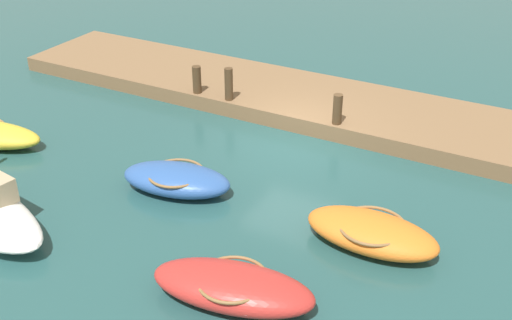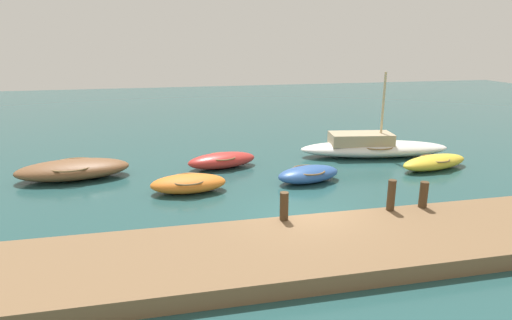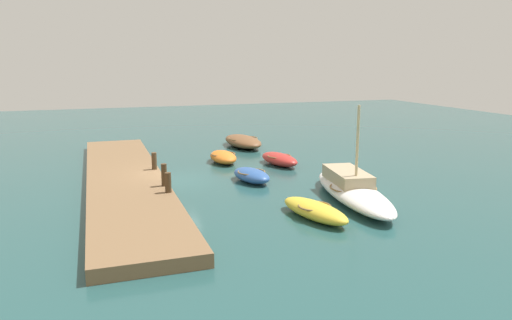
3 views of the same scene
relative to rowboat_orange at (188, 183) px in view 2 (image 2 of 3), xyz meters
name	(u,v)px [view 2 (image 2 of 3)]	position (x,y,z in m)	size (l,w,h in m)	color
ground_plane	(302,219)	(3.59, -3.58, -0.36)	(84.00, 84.00, 0.00)	#234C4C
dock_platform	(330,247)	(3.59, -6.12, -0.12)	(22.51, 3.69, 0.49)	brown
rowboat_orange	(188,183)	(0.00, 0.00, 0.00)	(3.01, 1.54, 0.71)	orange
sailboat_white	(372,147)	(9.71, 3.42, 0.14)	(7.98, 3.22, 4.34)	white
rowboat_yellow	(434,162)	(11.53, 0.68, -0.03)	(3.90, 2.10, 0.66)	gold
motorboat_brown	(73,169)	(-4.83, 2.79, 0.06)	(4.88, 2.47, 0.83)	brown
dinghy_blue	(308,174)	(5.11, 0.15, -0.01)	(3.05, 1.93, 0.69)	#2D569E
rowboat_red	(222,160)	(1.78, 3.03, 0.01)	(3.51, 1.99, 0.72)	#B72D28
mooring_post_west	(284,206)	(2.68, -4.52, 0.58)	(0.27, 0.27, 0.91)	#47331E
mooring_post_mid_west	(391,195)	(6.32, -4.52, 0.65)	(0.26, 0.26, 1.04)	#47331E
mooring_post_mid_east	(424,195)	(7.51, -4.52, 0.57)	(0.28, 0.28, 0.89)	#47331E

